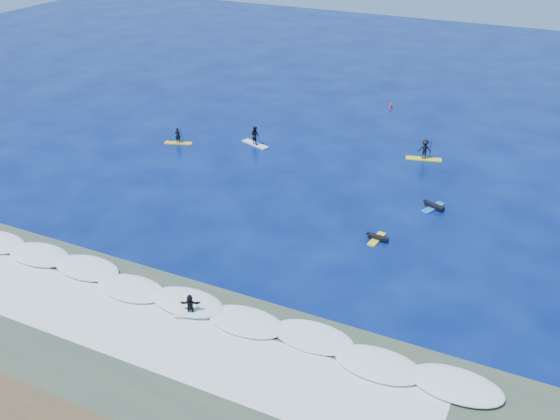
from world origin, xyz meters
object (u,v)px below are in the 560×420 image
at_px(sup_paddler_center, 255,137).
at_px(wave_surfer, 190,306).
at_px(sup_paddler_right, 425,151).
at_px(marker_buoy, 391,106).
at_px(prone_paddler_far, 433,206).
at_px(prone_paddler_near, 377,238).
at_px(sup_paddler_left, 178,138).

relative_size(sup_paddler_center, wave_surfer, 1.55).
bearing_deg(sup_paddler_right, marker_buoy, 104.27).
xyz_separation_m(sup_paddler_right, prone_paddler_far, (3.03, -8.96, -0.70)).
height_order(sup_paddler_center, marker_buoy, sup_paddler_center).
bearing_deg(prone_paddler_far, prone_paddler_near, -179.22).
bearing_deg(prone_paddler_near, wave_surfer, 157.67).
bearing_deg(sup_paddler_center, prone_paddler_near, -16.50).
xyz_separation_m(sup_paddler_left, prone_paddler_near, (22.79, -8.90, -0.43)).
height_order(sup_paddler_center, wave_surfer, sup_paddler_center).
bearing_deg(prone_paddler_far, marker_buoy, 46.60).
relative_size(sup_paddler_center, sup_paddler_right, 0.95).
xyz_separation_m(prone_paddler_far, wave_surfer, (-9.54, -19.61, 0.64)).
relative_size(sup_paddler_center, prone_paddler_far, 1.29).
height_order(sup_paddler_right, wave_surfer, sup_paddler_right).
xyz_separation_m(sup_paddler_center, prone_paddler_far, (18.48, -5.43, -0.63)).
height_order(sup_paddler_right, prone_paddler_near, sup_paddler_right).
height_order(sup_paddler_center, sup_paddler_right, sup_paddler_right).
xyz_separation_m(sup_paddler_center, wave_surfer, (8.94, -25.04, 0.01)).
bearing_deg(sup_paddler_left, prone_paddler_near, -40.41).
relative_size(sup_paddler_left, marker_buoy, 3.70).
height_order(sup_paddler_left, wave_surfer, sup_paddler_left).
bearing_deg(marker_buoy, sup_paddler_center, -118.67).
bearing_deg(sup_paddler_center, wave_surfer, -50.24).
bearing_deg(wave_surfer, marker_buoy, 66.10).
relative_size(sup_paddler_left, wave_surfer, 1.35).
xyz_separation_m(sup_paddler_center, marker_buoy, (8.64, 15.81, -0.48)).
distance_m(wave_surfer, marker_buoy, 40.85).
height_order(sup_paddler_center, prone_paddler_near, sup_paddler_center).
bearing_deg(sup_paddler_center, sup_paddler_right, 32.98).
height_order(wave_surfer, marker_buoy, wave_surfer).
height_order(sup_paddler_center, prone_paddler_far, sup_paddler_center).
bearing_deg(sup_paddler_left, prone_paddler_far, -24.59).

